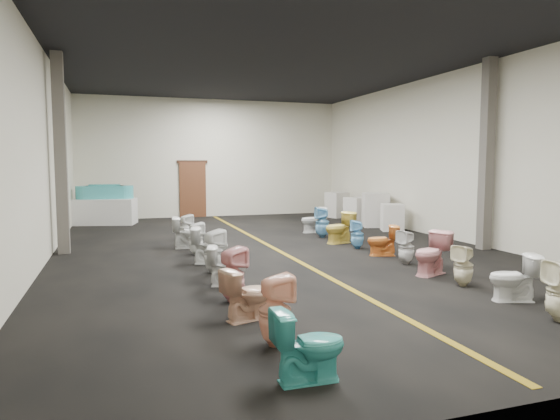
# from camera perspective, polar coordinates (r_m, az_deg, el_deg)

# --- Properties ---
(floor) EXTENTS (16.00, 16.00, 0.00)m
(floor) POSITION_cam_1_polar(r_m,az_deg,el_deg) (11.94, -0.47, -4.52)
(floor) COLOR black
(floor) RESTS_ON ground
(ceiling) EXTENTS (16.00, 16.00, 0.00)m
(ceiling) POSITION_cam_1_polar(r_m,az_deg,el_deg) (12.02, -0.49, 17.12)
(ceiling) COLOR black
(ceiling) RESTS_ON ground
(wall_back) EXTENTS (10.00, 0.00, 10.00)m
(wall_back) POSITION_cam_1_polar(r_m,az_deg,el_deg) (19.54, -7.69, 5.88)
(wall_back) COLOR beige
(wall_back) RESTS_ON ground
(wall_left) EXTENTS (0.00, 16.00, 16.00)m
(wall_left) POSITION_cam_1_polar(r_m,az_deg,el_deg) (11.30, -25.55, 5.86)
(wall_left) COLOR beige
(wall_left) RESTS_ON ground
(wall_right) EXTENTS (0.00, 16.00, 16.00)m
(wall_right) POSITION_cam_1_polar(r_m,az_deg,el_deg) (14.12, 19.34, 5.87)
(wall_right) COLOR beige
(wall_right) RESTS_ON ground
(aisle_stripe) EXTENTS (0.12, 15.60, 0.01)m
(aisle_stripe) POSITION_cam_1_polar(r_m,az_deg,el_deg) (11.94, -0.47, -4.51)
(aisle_stripe) COLOR #7E6312
(aisle_stripe) RESTS_ON floor
(back_door) EXTENTS (1.00, 0.10, 2.10)m
(back_door) POSITION_cam_1_polar(r_m,az_deg,el_deg) (19.37, -9.94, 2.30)
(back_door) COLOR #562D19
(back_door) RESTS_ON floor
(door_frame) EXTENTS (1.15, 0.08, 0.10)m
(door_frame) POSITION_cam_1_polar(r_m,az_deg,el_deg) (19.36, -9.99, 5.47)
(door_frame) COLOR #331C11
(door_frame) RESTS_ON back_door
(column_left) EXTENTS (0.25, 0.25, 4.50)m
(column_left) POSITION_cam_1_polar(r_m,az_deg,el_deg) (12.26, -23.80, 5.85)
(column_left) COLOR #59544C
(column_left) RESTS_ON floor
(column_right) EXTENTS (0.25, 0.25, 4.50)m
(column_right) POSITION_cam_1_polar(r_m,az_deg,el_deg) (12.80, 22.56, 5.85)
(column_right) COLOR #59544C
(column_right) RESTS_ON floor
(display_table) EXTENTS (2.12, 1.41, 0.86)m
(display_table) POSITION_cam_1_polar(r_m,az_deg,el_deg) (17.83, -19.32, -0.16)
(display_table) COLOR silver
(display_table) RESTS_ON floor
(bathtub) EXTENTS (1.86, 0.72, 0.55)m
(bathtub) POSITION_cam_1_polar(r_m,az_deg,el_deg) (17.79, -19.38, 1.89)
(bathtub) COLOR teal
(bathtub) RESTS_ON display_table
(appliance_crate_a) EXTENTS (0.82, 0.82, 0.81)m
(appliance_crate_a) POSITION_cam_1_polar(r_m,az_deg,el_deg) (15.59, 12.70, -0.83)
(appliance_crate_a) COLOR white
(appliance_crate_a) RESTS_ON floor
(appliance_crate_b) EXTENTS (1.02, 1.02, 1.09)m
(appliance_crate_b) POSITION_cam_1_polar(r_m,az_deg,el_deg) (16.48, 10.85, 0.02)
(appliance_crate_b) COLOR silver
(appliance_crate_b) RESTS_ON floor
(appliance_crate_c) EXTENTS (0.90, 0.90, 0.88)m
(appliance_crate_c) POSITION_cam_1_polar(r_m,az_deg,el_deg) (17.52, 8.97, 0.00)
(appliance_crate_c) COLOR silver
(appliance_crate_c) RESTS_ON floor
(appliance_crate_d) EXTENTS (0.85, 0.85, 0.96)m
(appliance_crate_d) POSITION_cam_1_polar(r_m,az_deg,el_deg) (19.13, 6.51, 0.60)
(appliance_crate_d) COLOR beige
(appliance_crate_d) RESTS_ON floor
(toilet_left_0) EXTENTS (0.69, 0.40, 0.70)m
(toilet_left_0) POSITION_cam_1_polar(r_m,az_deg,el_deg) (4.83, 3.32, -15.16)
(toilet_left_0) COLOR teal
(toilet_left_0) RESTS_ON floor
(toilet_left_1) EXTENTS (0.40, 0.39, 0.82)m
(toilet_left_1) POSITION_cam_1_polar(r_m,az_deg,el_deg) (5.67, -0.57, -11.41)
(toilet_left_1) COLOR #F5B292
(toilet_left_1) RESTS_ON floor
(toilet_left_2) EXTENTS (0.76, 0.57, 0.69)m
(toilet_left_2) POSITION_cam_1_polar(r_m,az_deg,el_deg) (6.61, -3.69, -9.54)
(toilet_left_2) COLOR #E5B08F
(toilet_left_2) RESTS_ON floor
(toilet_left_3) EXTENTS (0.49, 0.48, 0.81)m
(toilet_left_3) POSITION_cam_1_polar(r_m,az_deg,el_deg) (7.45, -5.47, -7.36)
(toilet_left_3) COLOR #D58D8C
(toilet_left_3) RESTS_ON floor
(toilet_left_4) EXTENTS (0.74, 0.54, 0.67)m
(toilet_left_4) POSITION_cam_1_polar(r_m,az_deg,el_deg) (8.44, -6.01, -6.36)
(toilet_left_4) COLOR silver
(toilet_left_4) RESTS_ON floor
(toilet_left_5) EXTENTS (0.48, 0.47, 0.82)m
(toilet_left_5) POSITION_cam_1_polar(r_m,az_deg,el_deg) (9.41, -7.60, -4.71)
(toilet_left_5) COLOR silver
(toilet_left_5) RESTS_ON floor
(toilet_left_6) EXTENTS (0.82, 0.60, 0.75)m
(toilet_left_6) POSITION_cam_1_polar(r_m,az_deg,el_deg) (10.32, -8.02, -4.02)
(toilet_left_6) COLOR silver
(toilet_left_6) RESTS_ON floor
(toilet_left_7) EXTENTS (0.39, 0.39, 0.73)m
(toilet_left_7) POSITION_cam_1_polar(r_m,az_deg,el_deg) (11.37, -9.59, -3.23)
(toilet_left_7) COLOR white
(toilet_left_7) RESTS_ON floor
(toilet_left_8) EXTENTS (0.78, 0.49, 0.76)m
(toilet_left_8) POSITION_cam_1_polar(r_m,az_deg,el_deg) (12.26, -10.46, -2.55)
(toilet_left_8) COLOR silver
(toilet_left_8) RESTS_ON floor
(toilet_left_9) EXTENTS (0.40, 0.40, 0.72)m
(toilet_left_9) POSITION_cam_1_polar(r_m,az_deg,el_deg) (13.26, -10.70, -2.05)
(toilet_left_9) COLOR white
(toilet_left_9) RESTS_ON floor
(toilet_right_1) EXTENTS (0.79, 0.61, 0.71)m
(toilet_right_1) POSITION_cam_1_polar(r_m,az_deg,el_deg) (8.22, 25.15, -7.03)
(toilet_right_1) COLOR white
(toilet_right_1) RESTS_ON floor
(toilet_right_2) EXTENTS (0.41, 0.41, 0.70)m
(toilet_right_2) POSITION_cam_1_polar(r_m,az_deg,el_deg) (8.88, 20.22, -5.97)
(toilet_right_2) COLOR beige
(toilet_right_2) RESTS_ON floor
(toilet_right_3) EXTENTS (0.90, 0.72, 0.80)m
(toilet_right_3) POSITION_cam_1_polar(r_m,az_deg,el_deg) (9.58, 16.93, -4.77)
(toilet_right_3) COLOR pink
(toilet_right_3) RESTS_ON floor
(toilet_right_4) EXTENTS (0.40, 0.39, 0.70)m
(toilet_right_4) POSITION_cam_1_polar(r_m,az_deg,el_deg) (10.47, 14.23, -4.14)
(toilet_right_4) COLOR silver
(toilet_right_4) RESTS_ON floor
(toilet_right_5) EXTENTS (0.74, 0.52, 0.68)m
(toilet_right_5) POSITION_cam_1_polar(r_m,az_deg,el_deg) (11.31, 11.63, -3.44)
(toilet_right_5) COLOR orange
(toilet_right_5) RESTS_ON floor
(toilet_right_6) EXTENTS (0.40, 0.40, 0.69)m
(toilet_right_6) POSITION_cam_1_polar(r_m,az_deg,el_deg) (12.13, 8.83, -2.77)
(toilet_right_6) COLOR #7CC6F2
(toilet_right_6) RESTS_ON floor
(toilet_right_7) EXTENTS (0.87, 0.62, 0.80)m
(toilet_right_7) POSITION_cam_1_polar(r_m,az_deg,el_deg) (12.88, 6.80, -2.03)
(toilet_right_7) COLOR #E9CB51
(toilet_right_7) RESTS_ON floor
(toilet_right_8) EXTENTS (0.46, 0.45, 0.85)m
(toilet_right_8) POSITION_cam_1_polar(r_m,az_deg,el_deg) (13.82, 4.86, -1.41)
(toilet_right_8) COLOR #72B3DB
(toilet_right_8) RESTS_ON floor
(toilet_right_9) EXTENTS (0.75, 0.44, 0.75)m
(toilet_right_9) POSITION_cam_1_polar(r_m,az_deg,el_deg) (14.82, 3.84, -1.15)
(toilet_right_9) COLOR white
(toilet_right_9) RESTS_ON floor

